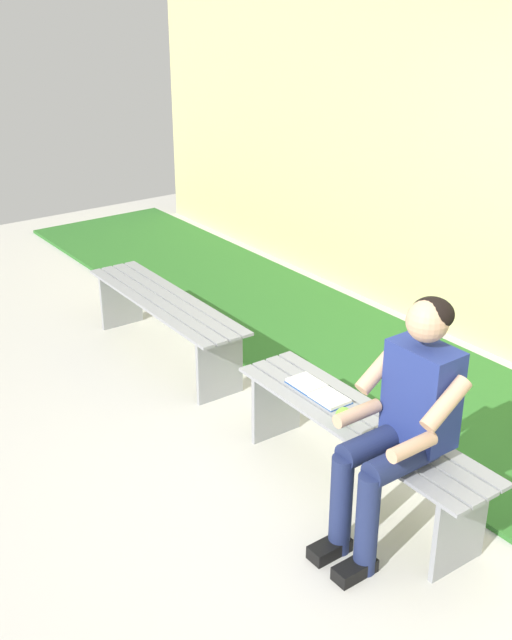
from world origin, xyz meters
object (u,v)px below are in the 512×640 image
object	(u,v)px
book_open	(318,391)
bench_far	(165,314)
person_seated	(402,417)
apple	(344,415)
bench_near	(358,437)

from	to	relation	value
book_open	bench_far	bearing A→B (deg)	0.98
person_seated	apple	xyz separation A→B (m)	(0.41, -0.01, -0.19)
person_seated	bench_near	bearing A→B (deg)	-14.79
bench_far	person_seated	size ratio (longest dim) A/B	1.33
bench_near	book_open	xyz separation A→B (m)	(0.34, -0.01, 0.13)
person_seated	apple	distance (m)	0.45
person_seated	book_open	size ratio (longest dim) A/B	3.08
apple	book_open	xyz separation A→B (m)	(0.32, -0.10, -0.03)
apple	book_open	distance (m)	0.34
bench_near	bench_far	distance (m)	2.03
bench_far	bench_near	bearing A→B (deg)	180.00
bench_far	person_seated	world-z (taller)	person_seated
book_open	apple	bearing A→B (deg)	163.70
person_seated	book_open	xyz separation A→B (m)	(0.73, -0.11, -0.22)
apple	bench_far	bearing A→B (deg)	-2.64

